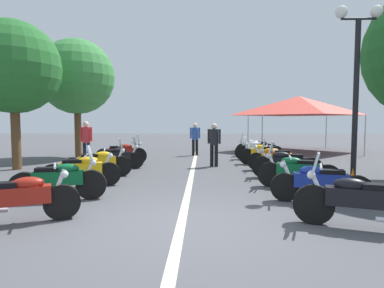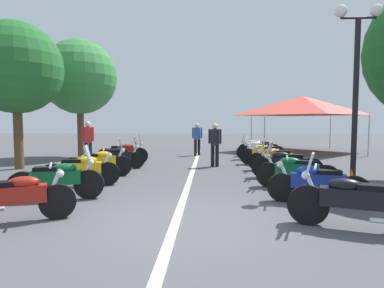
% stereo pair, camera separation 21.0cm
% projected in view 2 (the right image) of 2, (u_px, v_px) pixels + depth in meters
% --- Properties ---
extents(ground_plane, '(80.00, 80.00, 0.00)m').
position_uv_depth(ground_plane, '(175.00, 223.00, 5.53)').
color(ground_plane, '#4C4C51').
extents(lane_centre_stripe, '(18.38, 0.16, 0.01)m').
position_uv_depth(lane_centre_stripe, '(190.00, 178.00, 10.02)').
color(lane_centre_stripe, beige).
rests_on(lane_centre_stripe, ground_plane).
extents(motorcycle_left_row_0, '(1.04, 1.92, 1.00)m').
position_uv_depth(motorcycle_left_row_0, '(14.00, 197.00, 5.53)').
color(motorcycle_left_row_0, black).
rests_on(motorcycle_left_row_0, ground_plane).
extents(motorcycle_left_row_1, '(0.77, 2.02, 1.22)m').
position_uv_depth(motorcycle_left_row_1, '(58.00, 179.00, 7.15)').
color(motorcycle_left_row_1, black).
rests_on(motorcycle_left_row_1, ground_plane).
extents(motorcycle_left_row_2, '(0.84, 2.01, 1.00)m').
position_uv_depth(motorcycle_left_row_2, '(81.00, 170.00, 8.67)').
color(motorcycle_left_row_2, black).
rests_on(motorcycle_left_row_2, ground_plane).
extents(motorcycle_left_row_3, '(0.94, 2.04, 1.21)m').
position_uv_depth(motorcycle_left_row_3, '(98.00, 162.00, 10.10)').
color(motorcycle_left_row_3, black).
rests_on(motorcycle_left_row_3, ground_plane).
extents(motorcycle_left_row_4, '(1.02, 2.00, 1.20)m').
position_uv_depth(motorcycle_left_row_4, '(116.00, 157.00, 11.70)').
color(motorcycle_left_row_4, black).
rests_on(motorcycle_left_row_4, ground_plane).
extents(motorcycle_left_row_5, '(0.84, 2.01, 1.22)m').
position_uv_depth(motorcycle_left_row_5, '(123.00, 153.00, 13.16)').
color(motorcycle_left_row_5, black).
rests_on(motorcycle_left_row_5, ground_plane).
extents(motorcycle_right_row_0, '(0.96, 2.08, 1.23)m').
position_uv_depth(motorcycle_right_row_0, '(355.00, 201.00, 5.19)').
color(motorcycle_right_row_0, black).
rests_on(motorcycle_right_row_0, ground_plane).
extents(motorcycle_right_row_1, '(0.80, 2.07, 0.99)m').
position_uv_depth(motorcycle_right_row_1, '(317.00, 183.00, 6.84)').
color(motorcycle_right_row_1, black).
rests_on(motorcycle_right_row_1, ground_plane).
extents(motorcycle_right_row_2, '(0.93, 2.02, 1.22)m').
position_uv_depth(motorcycle_right_row_2, '(296.00, 171.00, 8.32)').
color(motorcycle_right_row_2, black).
rests_on(motorcycle_right_row_2, ground_plane).
extents(motorcycle_right_row_3, '(0.86, 2.07, 1.23)m').
position_uv_depth(motorcycle_right_row_3, '(286.00, 163.00, 9.76)').
color(motorcycle_right_row_3, black).
rests_on(motorcycle_right_row_3, ground_plane).
extents(motorcycle_right_row_4, '(0.85, 1.96, 1.00)m').
position_uv_depth(motorcycle_right_row_4, '(276.00, 158.00, 11.27)').
color(motorcycle_right_row_4, black).
rests_on(motorcycle_right_row_4, ground_plane).
extents(motorcycle_right_row_5, '(0.81, 1.99, 1.00)m').
position_uv_depth(motorcycle_right_row_5, '(265.00, 154.00, 12.89)').
color(motorcycle_right_row_5, black).
rests_on(motorcycle_right_row_5, ground_plane).
extents(motorcycle_right_row_6, '(0.88, 2.13, 1.22)m').
position_uv_depth(motorcycle_right_row_6, '(260.00, 150.00, 14.49)').
color(motorcycle_right_row_6, black).
rests_on(motorcycle_right_row_6, ground_plane).
extents(motorcycle_right_row_7, '(0.83, 2.03, 1.21)m').
position_uv_depth(motorcycle_right_row_7, '(258.00, 147.00, 15.94)').
color(motorcycle_right_row_7, black).
rests_on(motorcycle_right_row_7, ground_plane).
extents(street_lamp_twin_globe, '(0.32, 1.22, 4.75)m').
position_uv_depth(street_lamp_twin_globe, '(357.00, 63.00, 8.38)').
color(street_lamp_twin_globe, black).
rests_on(street_lamp_twin_globe, ground_plane).
extents(traffic_cone_0, '(0.36, 0.36, 0.61)m').
position_uv_depth(traffic_cone_0, '(351.00, 181.00, 7.86)').
color(traffic_cone_0, orange).
rests_on(traffic_cone_0, ground_plane).
extents(bystander_0, '(0.32, 0.53, 1.75)m').
position_uv_depth(bystander_0, '(88.00, 139.00, 13.39)').
color(bystander_0, '#1E2338').
rests_on(bystander_0, ground_plane).
extents(bystander_1, '(0.32, 0.51, 1.67)m').
position_uv_depth(bystander_1, '(215.00, 141.00, 12.42)').
color(bystander_1, black).
rests_on(bystander_1, ground_plane).
extents(bystander_2, '(0.32, 0.53, 1.65)m').
position_uv_depth(bystander_2, '(197.00, 137.00, 16.47)').
color(bystander_2, black).
rests_on(bystander_2, ground_plane).
extents(roadside_tree_0, '(3.58, 3.58, 5.68)m').
position_uv_depth(roadside_tree_0, '(79.00, 77.00, 15.61)').
color(roadside_tree_0, brown).
rests_on(roadside_tree_0, ground_plane).
extents(roadside_tree_1, '(3.31, 3.31, 5.34)m').
position_uv_depth(roadside_tree_1, '(16.00, 68.00, 11.63)').
color(roadside_tree_1, brown).
rests_on(roadside_tree_1, ground_plane).
extents(event_tent, '(5.69, 5.69, 3.20)m').
position_uv_depth(event_tent, '(302.00, 106.00, 18.53)').
color(event_tent, '#E54C3F').
rests_on(event_tent, ground_plane).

